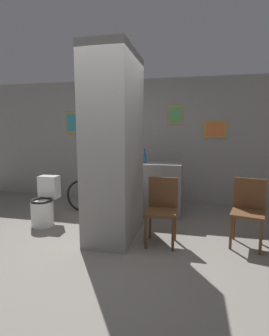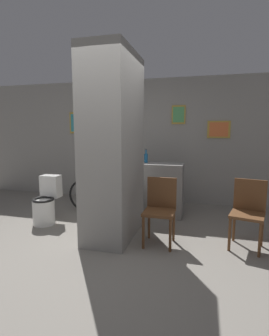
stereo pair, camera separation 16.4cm
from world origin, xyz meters
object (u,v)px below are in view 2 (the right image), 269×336
chair_by_doorway (248,210)px  bicycle (109,196)px  chair_near_pillar (160,207)px  bottle_tall (146,158)px  toilet (46,203)px

chair_by_doorway → bicycle: size_ratio=0.55×
chair_near_pillar → chair_by_doorway: size_ratio=1.00×
bottle_tall → toilet: bearing=-147.5°
chair_near_pillar → chair_by_doorway: 1.15m
chair_by_doorway → bicycle: chair_by_doorway is taller
chair_near_pillar → bicycle: chair_near_pillar is taller
chair_near_pillar → bottle_tall: 1.41m
toilet → bottle_tall: 1.90m
toilet → chair_near_pillar: size_ratio=0.87×
chair_near_pillar → bicycle: (-1.12, 1.02, -0.18)m
toilet → bicycle: size_ratio=0.48×
chair_by_doorway → bicycle: 2.41m
toilet → chair_by_doorway: bearing=-1.8°
toilet → bicycle: (0.84, 0.74, -0.01)m
toilet → bicycle: toilet is taller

